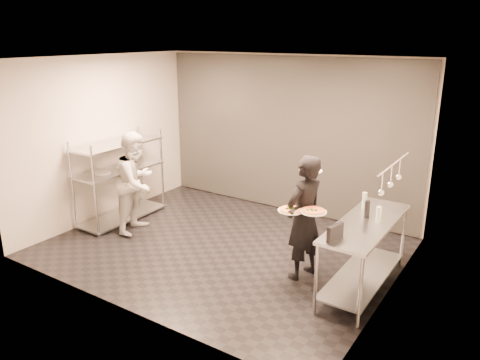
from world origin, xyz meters
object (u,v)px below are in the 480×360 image
Objects in this scene: pass_rack at (120,177)px; waiter at (304,218)px; pos_monitor at (335,232)px; chef at (136,182)px; bottle_dark at (367,209)px; prep_counter at (365,243)px; bottle_green at (364,200)px; bottle_clear at (378,215)px; pizza_plate_near at (291,210)px; pizza_plate_far at (313,211)px; salad_plate at (311,169)px.

waiter reaches higher than pass_rack.
waiter is 6.61× the size of pos_monitor.
bottle_dark is at bearing -97.11° from chef.
prep_counter is 7.09× the size of pos_monitor.
bottle_green reaches higher than prep_counter.
pos_monitor is at bearing -99.46° from prep_counter.
bottle_green is at bearing 128.58° from bottle_clear.
waiter is 0.31m from pizza_plate_near.
pizza_plate_far is (-0.57, -0.31, 0.41)m from prep_counter.
waiter is at bearing -137.64° from bottle_green.
bottle_green is at bearing 114.86° from bottle_dark.
bottle_dark is (0.07, 0.85, 0.02)m from pos_monitor.
waiter is at bearing 138.28° from pizza_plate_far.
bottle_green is (-0.18, 0.42, 0.41)m from prep_counter.
bottle_green is at bearing 113.11° from prep_counter.
pos_monitor is at bearing -51.12° from salad_plate.
waiter is 0.83m from bottle_green.
prep_counter is at bearing 114.04° from waiter.
prep_counter is 8.14× the size of bottle_green.
pass_rack is 4.28m from pos_monitor.
pizza_plate_far is (0.21, -0.18, 0.20)m from waiter.
pizza_plate_near is at bearing -2.05° from waiter.
bottle_green is (-0.06, 1.14, 0.02)m from pos_monitor.
chef reaches higher than bottle_clear.
salad_plate reaches higher than pizza_plate_far.
bottle_dark is at bearing 151.14° from bottle_clear.
pass_rack reaches higher than pizza_plate_far.
pos_monitor is 1.14m from bottle_green.
bottle_clear is at bearing 114.93° from waiter.
salad_plate is 1.38× the size of bottle_dark.
salad_plate reaches higher than bottle_clear.
pizza_plate_far is 0.70m from salad_plate.
pass_rack is at bearing 59.98° from chef.
pos_monitor reaches higher than pizza_plate_near.
pass_rack reaches higher than bottle_dark.
chef is 3.16m from pizza_plate_far.
pass_rack reaches higher than pizza_plate_near.
pass_rack is at bearing -176.55° from pos_monitor.
pos_monitor is 1.15× the size of bottle_green.
bottle_clear is (0.25, 0.76, 0.01)m from pos_monitor.
bottle_dark reaches higher than bottle_green.
prep_counter is 8.07× the size of bottle_dark.
pass_rack reaches higher than salad_plate.
pos_monitor is at bearing -86.98° from bottle_green.
salad_plate is (-0.87, 0.21, 0.77)m from prep_counter.
bottle_dark is (0.14, -0.29, 0.00)m from bottle_green.
pass_rack is 5.18× the size of salad_plate.
prep_counter is 0.77m from pizza_plate_far.
prep_counter is 1.18m from salad_plate.
bottle_green reaches higher than pizza_plate_near.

